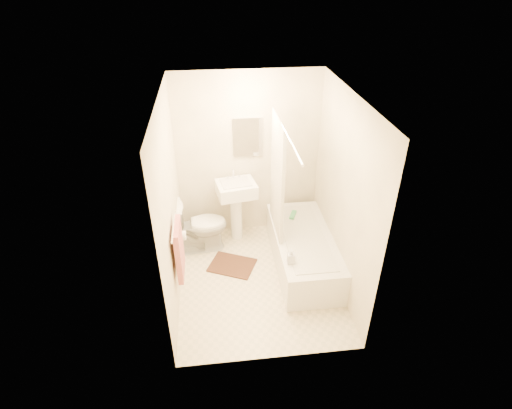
{
  "coord_description": "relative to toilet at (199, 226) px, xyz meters",
  "views": [
    {
      "loc": [
        -0.49,
        -3.87,
        3.57
      ],
      "look_at": [
        0.0,
        0.25,
        1.0
      ],
      "focal_mm": 28.0,
      "sensor_mm": 36.0,
      "label": 1
    }
  ],
  "objects": [
    {
      "name": "toilet",
      "position": [
        0.0,
        0.0,
        0.0
      ],
      "size": [
        0.83,
        0.52,
        0.78
      ],
      "primitive_type": "imported",
      "rotation": [
        0.0,
        0.0,
        1.67
      ],
      "color": "white",
      "rests_on": "floor"
    },
    {
      "name": "wall_right",
      "position": [
        1.75,
        -0.76,
        0.81
      ],
      "size": [
        0.02,
        2.4,
        2.4
      ],
      "primitive_type": "cube",
      "color": "beige",
      "rests_on": "ground"
    },
    {
      "name": "curtain_rod",
      "position": [
        1.05,
        -0.66,
        1.61
      ],
      "size": [
        0.03,
        1.7,
        0.03
      ],
      "primitive_type": "cylinder",
      "rotation": [
        1.57,
        0.0,
        0.0
      ],
      "color": "silver",
      "rests_on": "wall_back"
    },
    {
      "name": "mirror",
      "position": [
        0.75,
        0.42,
        1.11
      ],
      "size": [
        0.4,
        0.03,
        0.55
      ],
      "primitive_type": "cube",
      "color": "white",
      "rests_on": "wall_back"
    },
    {
      "name": "toilet_paper",
      "position": [
        -0.18,
        -0.64,
        0.31
      ],
      "size": [
        0.11,
        0.12,
        0.12
      ],
      "primitive_type": "cylinder",
      "rotation": [
        0.0,
        1.57,
        0.0
      ],
      "color": "white",
      "rests_on": "wall_left"
    },
    {
      "name": "sink",
      "position": [
        0.55,
        0.19,
        0.12
      ],
      "size": [
        0.59,
        0.5,
        1.03
      ],
      "primitive_type": null,
      "rotation": [
        0.0,
        0.0,
        0.17
      ],
      "color": "white",
      "rests_on": "floor"
    },
    {
      "name": "shower_curtain",
      "position": [
        1.05,
        -0.26,
        0.83
      ],
      "size": [
        0.04,
        0.8,
        1.55
      ],
      "primitive_type": "cube",
      "color": "silver",
      "rests_on": "curtain_rod"
    },
    {
      "name": "ceiling",
      "position": [
        0.75,
        -0.76,
        2.01
      ],
      "size": [
        2.4,
        2.4,
        0.0
      ],
      "primitive_type": "plane",
      "color": "white",
      "rests_on": "ground"
    },
    {
      "name": "towel",
      "position": [
        -0.18,
        -1.01,
        0.39
      ],
      "size": [
        0.06,
        0.45,
        0.66
      ],
      "primitive_type": "cube",
      "color": "#CC7266",
      "rests_on": "towel_bar"
    },
    {
      "name": "wall_back",
      "position": [
        0.75,
        0.44,
        0.81
      ],
      "size": [
        2.0,
        0.02,
        2.4
      ],
      "primitive_type": "cube",
      "color": "beige",
      "rests_on": "ground"
    },
    {
      "name": "bath_mat",
      "position": [
        0.43,
        -0.45,
        -0.38
      ],
      "size": [
        0.71,
        0.64,
        0.02
      ],
      "primitive_type": "cube",
      "rotation": [
        0.0,
        0.0,
        -0.42
      ],
      "color": "#49261D",
      "rests_on": "floor"
    },
    {
      "name": "towel_bar",
      "position": [
        -0.21,
        -1.01,
        0.71
      ],
      "size": [
        0.02,
        0.6,
        0.02
      ],
      "primitive_type": "cylinder",
      "rotation": [
        1.57,
        0.0,
        0.0
      ],
      "color": "silver",
      "rests_on": "wall_left"
    },
    {
      "name": "bathtub",
      "position": [
        1.38,
        -0.52,
        -0.15
      ],
      "size": [
        0.74,
        1.68,
        0.47
      ],
      "primitive_type": null,
      "color": "white",
      "rests_on": "floor"
    },
    {
      "name": "scrub_brush",
      "position": [
        1.33,
        -0.04,
        0.11
      ],
      "size": [
        0.14,
        0.22,
        0.04
      ],
      "primitive_type": "cube",
      "rotation": [
        0.0,
        0.0,
        -0.41
      ],
      "color": "#45AD66",
      "rests_on": "bathtub"
    },
    {
      "name": "floor",
      "position": [
        0.75,
        -0.76,
        -0.39
      ],
      "size": [
        2.4,
        2.4,
        0.0
      ],
      "primitive_type": "plane",
      "color": "beige",
      "rests_on": "ground"
    },
    {
      "name": "wall_left",
      "position": [
        -0.25,
        -0.76,
        0.81
      ],
      "size": [
        0.02,
        2.4,
        2.4
      ],
      "primitive_type": "cube",
      "color": "beige",
      "rests_on": "ground"
    },
    {
      "name": "soap_bottle",
      "position": [
        1.1,
        -1.03,
        0.18
      ],
      "size": [
        0.09,
        0.1,
        0.2
      ],
      "primitive_type": "imported",
      "rotation": [
        0.0,
        0.0,
        -0.07
      ],
      "color": "white",
      "rests_on": "bathtub"
    }
  ]
}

